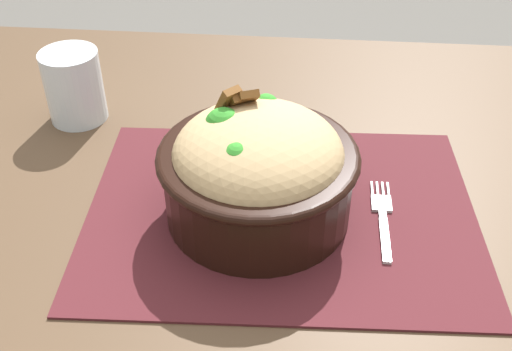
# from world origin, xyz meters

# --- Properties ---
(table) EXTENTS (1.18, 0.87, 0.72)m
(table) POSITION_xyz_m (0.00, 0.00, 0.66)
(table) COLOR #4C3826
(table) RESTS_ON ground_plane
(placemat) EXTENTS (0.43, 0.33, 0.00)m
(placemat) POSITION_xyz_m (-0.02, -0.01, 0.72)
(placemat) COLOR #47191E
(placemat) RESTS_ON table
(bowl) EXTENTS (0.24, 0.24, 0.14)m
(bowl) POSITION_xyz_m (-0.04, -0.01, 0.78)
(bowl) COLOR black
(bowl) RESTS_ON placemat
(fork) EXTENTS (0.02, 0.13, 0.00)m
(fork) POSITION_xyz_m (0.09, -0.01, 0.72)
(fork) COLOR #BEBEBE
(fork) RESTS_ON placemat
(drinking_glass) EXTENTS (0.07, 0.07, 0.09)m
(drinking_glass) POSITION_xyz_m (-0.30, 0.16, 0.76)
(drinking_glass) COLOR silver
(drinking_glass) RESTS_ON table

